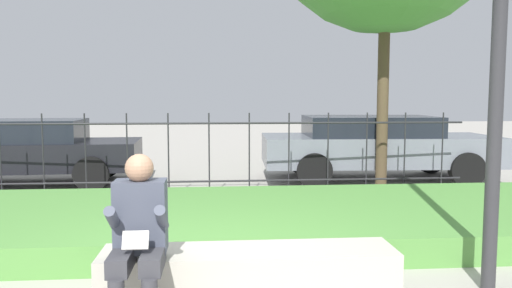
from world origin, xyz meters
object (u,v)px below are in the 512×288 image
(person_seated_reader, at_px, (139,233))
(car_parked_right, at_px, (376,145))
(stone_bench, at_px, (249,280))
(car_parked_left, at_px, (30,150))

(person_seated_reader, bearing_deg, car_parked_right, 58.47)
(stone_bench, xyz_separation_m, person_seated_reader, (-0.82, -0.29, 0.48))
(person_seated_reader, height_order, car_parked_right, car_parked_right)
(stone_bench, relative_size, car_parked_right, 0.50)
(stone_bench, bearing_deg, car_parked_right, 63.23)
(stone_bench, height_order, car_parked_right, car_parked_right)
(car_parked_right, bearing_deg, stone_bench, -114.25)
(car_parked_left, relative_size, car_parked_right, 0.86)
(car_parked_left, bearing_deg, car_parked_right, -2.86)
(stone_bench, xyz_separation_m, car_parked_left, (-3.79, 5.89, 0.48))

